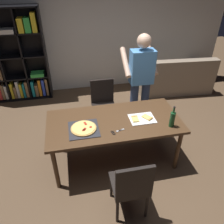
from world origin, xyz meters
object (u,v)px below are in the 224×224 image
Objects in this scene: person_serving_pizza at (141,79)px; kitchen_scissors at (116,132)px; chair_near_camera at (131,185)px; chair_far_side at (103,101)px; bookshelf at (13,61)px; dining_table at (114,125)px; wine_bottle at (172,119)px; couch at (174,78)px; pepperoni_pizza_on_tray at (84,129)px.

person_serving_pizza is 8.81× the size of kitchen_scissors.
chair_far_side is at bearing 90.00° from chair_near_camera.
person_serving_pizza is (0.61, 1.66, 0.49)m from chair_near_camera.
kitchen_scissors is at bearing -123.34° from person_serving_pizza.
chair_far_side is at bearing -40.31° from bookshelf.
bookshelf reaches higher than person_serving_pizza.
chair_far_side is at bearing 90.00° from dining_table.
dining_table is 6.00× the size of wine_bottle.
couch is 2.99m from kitchen_scissors.
wine_bottle is at bearing -8.05° from pepperoni_pizza_on_tray.
dining_table is 0.99m from person_serving_pizza.
pepperoni_pizza_on_tray is 2.03× the size of kitchen_scissors.
wine_bottle is (1.18, -0.17, 0.10)m from pepperoni_pizza_on_tray.
dining_table is 0.46m from pepperoni_pizza_on_tray.
chair_near_camera is 0.72m from kitchen_scissors.
chair_near_camera is 0.51× the size of person_serving_pizza.
bookshelf is (-1.70, 3.32, 0.35)m from chair_near_camera.
person_serving_pizza reaches higher than couch.
couch is 3.18m from pepperoni_pizza_on_tray.
dining_table is at bearing 14.27° from pepperoni_pizza_on_tray.
dining_table is 2.11× the size of chair_near_camera.
couch is at bearing 49.30° from kitchen_scissors.
bookshelf is at bearing 173.77° from couch.
wine_bottle reaches higher than kitchen_scissors.
bookshelf is 2.84m from person_serving_pizza.
couch is (1.90, 1.05, -0.21)m from chair_far_side.
chair_far_side is 2.18m from couch.
bookshelf is (-1.70, 2.38, 0.18)m from dining_table.
wine_bottle is at bearing -117.00° from couch.
wine_bottle reaches higher than pepperoni_pizza_on_tray.
chair_far_side is 2.26m from bookshelf.
kitchen_scissors is (1.66, -2.64, -0.11)m from bookshelf.
chair_far_side is 0.46× the size of bookshelf.
chair_near_camera reaches higher than pepperoni_pizza_on_tray.
couch is 4.35× the size of pepperoni_pizza_on_tray.
dining_table is 2.93m from bookshelf.
kitchen_scissors is (-0.03, 0.68, 0.24)m from chair_near_camera.
kitchen_scissors is at bearing 92.87° from chair_near_camera.
kitchen_scissors is (0.41, -0.14, -0.01)m from pepperoni_pizza_on_tray.
chair_far_side is 0.51× the size of person_serving_pizza.
bookshelf is 9.82× the size of kitchen_scissors.
person_serving_pizza is at bearing 97.61° from wine_bottle.
chair_near_camera reaches higher than couch.
chair_far_side is (0.00, 1.88, 0.00)m from chair_near_camera.
chair_near_camera is 0.51× the size of couch.
couch reaches higher than dining_table.
bookshelf reaches higher than dining_table.
couch is 2.61m from wine_bottle.
couch is 1.94m from person_serving_pizza.
bookshelf is at bearing 116.74° from pepperoni_pizza_on_tray.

